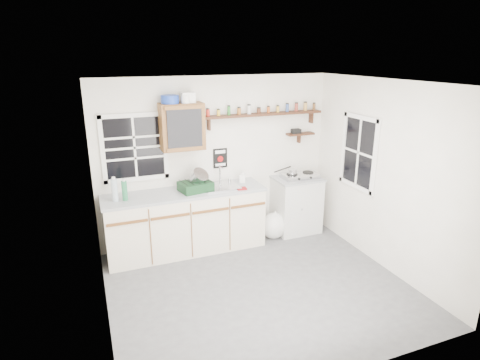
# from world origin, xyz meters

# --- Properties ---
(room) EXTENTS (3.64, 3.24, 2.54)m
(room) POSITION_xyz_m (0.00, 0.00, 1.25)
(room) COLOR #4B4B4D
(room) RESTS_ON ground
(main_cabinet) EXTENTS (2.31, 0.63, 0.92)m
(main_cabinet) POSITION_xyz_m (-0.58, 1.30, 0.46)
(main_cabinet) COLOR beige
(main_cabinet) RESTS_ON floor
(right_cabinet) EXTENTS (0.73, 0.57, 0.91)m
(right_cabinet) POSITION_xyz_m (1.25, 1.32, 0.46)
(right_cabinet) COLOR beige
(right_cabinet) RESTS_ON floor
(sink) EXTENTS (0.52, 0.44, 0.29)m
(sink) POSITION_xyz_m (-0.05, 1.30, 0.93)
(sink) COLOR #B3B2B7
(sink) RESTS_ON main_cabinet
(upper_cabinet) EXTENTS (0.60, 0.32, 0.65)m
(upper_cabinet) POSITION_xyz_m (-0.55, 1.44, 1.82)
(upper_cabinet) COLOR #5C3217
(upper_cabinet) RESTS_ON wall_back
(upper_cabinet_clutter) EXTENTS (0.46, 0.24, 0.14)m
(upper_cabinet_clutter) POSITION_xyz_m (-0.59, 1.44, 2.21)
(upper_cabinet_clutter) COLOR #1939A6
(upper_cabinet_clutter) RESTS_ON upper_cabinet
(spice_shelf) EXTENTS (1.91, 0.18, 0.35)m
(spice_shelf) POSITION_xyz_m (0.73, 1.51, 1.93)
(spice_shelf) COLOR #331A0E
(spice_shelf) RESTS_ON wall_back
(secondary_shelf) EXTENTS (0.45, 0.16, 0.24)m
(secondary_shelf) POSITION_xyz_m (1.36, 1.52, 1.58)
(secondary_shelf) COLOR #331A0E
(secondary_shelf) RESTS_ON wall_back
(warning_sign) EXTENTS (0.22, 0.02, 0.30)m
(warning_sign) POSITION_xyz_m (0.05, 1.59, 1.28)
(warning_sign) COLOR black
(warning_sign) RESTS_ON wall_back
(window_back) EXTENTS (0.93, 0.03, 0.98)m
(window_back) POSITION_xyz_m (-1.20, 1.59, 1.55)
(window_back) COLOR black
(window_back) RESTS_ON wall_back
(window_right) EXTENTS (0.03, 0.78, 1.08)m
(window_right) POSITION_xyz_m (1.79, 0.55, 1.45)
(window_right) COLOR black
(window_right) RESTS_ON wall_back
(water_bottles) EXTENTS (0.20, 0.09, 0.34)m
(water_bottles) POSITION_xyz_m (-1.48, 1.26, 1.07)
(water_bottles) COLOR #ABBDC9
(water_bottles) RESTS_ON main_cabinet
(dish_rack) EXTENTS (0.50, 0.41, 0.33)m
(dish_rack) POSITION_xyz_m (-0.41, 1.28, 1.03)
(dish_rack) COLOR black
(dish_rack) RESTS_ON main_cabinet
(soap_bottle) EXTENTS (0.11, 0.12, 0.19)m
(soap_bottle) POSITION_xyz_m (0.34, 1.39, 1.02)
(soap_bottle) COLOR silver
(soap_bottle) RESTS_ON main_cabinet
(rag) EXTENTS (0.15, 0.13, 0.02)m
(rag) POSITION_xyz_m (0.21, 1.10, 0.93)
(rag) COLOR maroon
(rag) RESTS_ON main_cabinet
(hotplate) EXTENTS (0.58, 0.32, 0.08)m
(hotplate) POSITION_xyz_m (1.29, 1.30, 0.95)
(hotplate) COLOR #B3B2B7
(hotplate) RESTS_ON right_cabinet
(saucepan) EXTENTS (0.31, 0.24, 0.15)m
(saucepan) POSITION_xyz_m (1.13, 1.31, 1.03)
(saucepan) COLOR #B3B2B7
(saucepan) RESTS_ON hotplate
(trash_bag) EXTENTS (0.41, 0.37, 0.47)m
(trash_bag) POSITION_xyz_m (0.80, 1.22, 0.20)
(trash_bag) COLOR silver
(trash_bag) RESTS_ON floor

